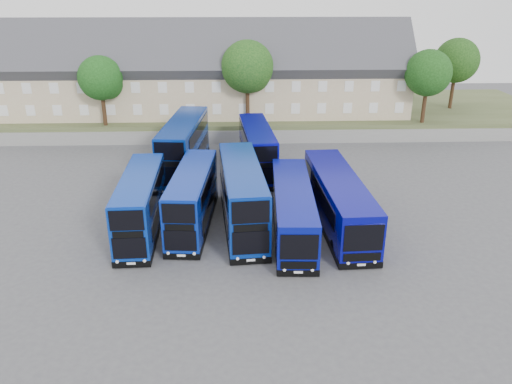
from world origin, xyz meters
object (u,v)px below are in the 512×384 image
(tree_west, at_px, (102,80))
(coach_east_a, at_px, (293,210))
(tree_far, at_px, (457,62))
(tree_mid, at_px, (249,69))
(tree_east, at_px, (429,75))
(dd_front_left, at_px, (141,205))
(dd_front_mid, at_px, (193,200))

(tree_west, bearing_deg, coach_east_a, -50.96)
(tree_far, bearing_deg, coach_east_a, -127.88)
(tree_mid, height_order, tree_east, tree_mid)
(tree_far, bearing_deg, tree_west, -170.54)
(dd_front_left, distance_m, tree_east, 36.52)
(dd_front_mid, relative_size, tree_mid, 1.17)
(tree_west, relative_size, tree_mid, 0.83)
(dd_front_mid, distance_m, tree_mid, 23.48)
(coach_east_a, distance_m, tree_far, 38.49)
(dd_front_left, xyz_separation_m, tree_mid, (8.18, 23.11, 6.00))
(tree_mid, bearing_deg, tree_west, -178.21)
(tree_east, bearing_deg, tree_west, -180.00)
(dd_front_left, bearing_deg, tree_mid, 68.50)
(dd_front_mid, bearing_deg, tree_west, 121.95)
(dd_front_left, bearing_deg, tree_east, 36.73)
(dd_front_left, relative_size, tree_west, 1.39)
(dd_front_mid, relative_size, coach_east_a, 0.85)
(coach_east_a, distance_m, tree_mid, 24.50)
(dd_front_left, bearing_deg, coach_east_a, -4.09)
(coach_east_a, height_order, tree_east, tree_east)
(tree_east, bearing_deg, dd_front_mid, -138.50)
(dd_front_left, distance_m, tree_mid, 25.24)
(dd_front_left, bearing_deg, tree_west, 107.07)
(coach_east_a, height_order, tree_far, tree_far)
(tree_east, bearing_deg, coach_east_a, -127.01)
(dd_front_mid, relative_size, tree_far, 1.24)
(dd_front_left, height_order, tree_mid, tree_mid)
(tree_west, height_order, tree_east, tree_east)
(tree_east, relative_size, tree_far, 0.94)
(coach_east_a, relative_size, tree_west, 1.65)
(dd_front_left, height_order, dd_front_mid, dd_front_left)
(dd_front_left, distance_m, tree_west, 24.44)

